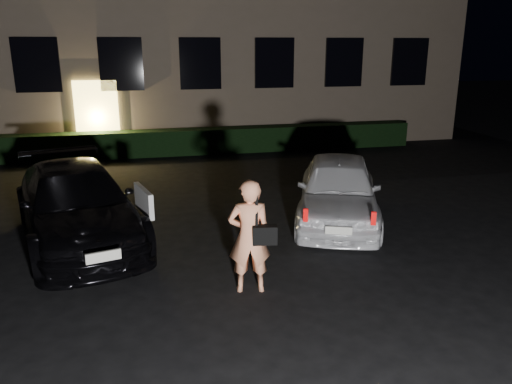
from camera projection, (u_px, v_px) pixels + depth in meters
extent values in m
plane|color=black|center=(291.00, 295.00, 7.52)|extent=(80.00, 80.00, 0.00)
cube|color=#FFDE65|center=(97.00, 119.00, 16.65)|extent=(1.40, 0.10, 2.50)
cube|color=black|center=(37.00, 65.00, 15.79)|extent=(1.40, 0.10, 1.70)
cube|color=black|center=(121.00, 64.00, 16.34)|extent=(1.40, 0.10, 1.70)
cube|color=black|center=(200.00, 64.00, 16.89)|extent=(1.40, 0.10, 1.70)
cube|color=black|center=(274.00, 63.00, 17.45)|extent=(1.40, 0.10, 1.70)
cube|color=black|center=(344.00, 63.00, 18.00)|extent=(1.40, 0.10, 1.70)
cube|color=black|center=(409.00, 62.00, 18.55)|extent=(1.40, 0.10, 1.70)
cube|color=black|center=(204.00, 141.00, 17.22)|extent=(15.00, 0.70, 0.85)
imported|color=black|center=(77.00, 204.00, 9.50)|extent=(3.15, 5.21, 1.41)
cube|color=white|center=(144.00, 201.00, 9.16)|extent=(0.34, 1.00, 0.47)
cube|color=silver|center=(103.00, 256.00, 7.38)|extent=(0.51, 0.17, 0.16)
imported|color=white|center=(338.00, 189.00, 10.51)|extent=(3.02, 4.42, 1.40)
cube|color=red|center=(306.00, 215.00, 8.72)|extent=(0.10, 0.08, 0.23)
cube|color=red|center=(374.00, 218.00, 8.55)|extent=(0.10, 0.08, 0.23)
cube|color=silver|center=(339.00, 230.00, 8.65)|extent=(0.45, 0.21, 0.14)
imported|color=#FF9F72|center=(249.00, 236.00, 7.43)|extent=(0.69, 0.51, 1.76)
cube|color=black|center=(265.00, 235.00, 7.31)|extent=(0.38, 0.21, 0.28)
cube|color=black|center=(256.00, 208.00, 7.23)|extent=(0.05, 0.06, 0.55)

